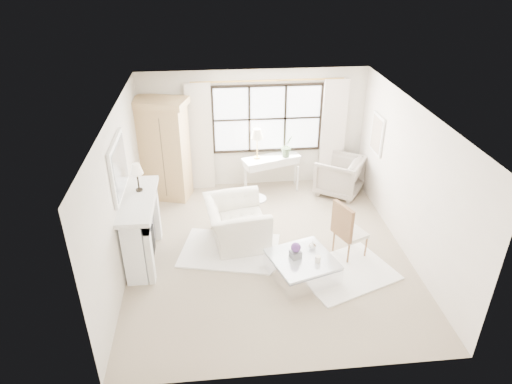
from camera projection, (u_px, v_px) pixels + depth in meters
floor at (268, 251)px, 8.48m from camera, size 5.50×5.50×0.00m
ceiling at (270, 112)px, 7.18m from camera, size 5.50×5.50×0.00m
wall_back at (254, 129)px, 10.23m from camera, size 5.00×0.00×5.00m
wall_front at (298, 295)px, 5.43m from camera, size 5.00×0.00×5.00m
wall_left at (121, 194)px, 7.61m from camera, size 0.00×5.50×5.50m
wall_right at (409, 180)px, 8.05m from camera, size 0.00×5.50×5.50m
window_pane at (267, 119)px, 10.12m from camera, size 2.40×0.02×1.50m
window_frame at (267, 119)px, 10.11m from camera, size 2.50×0.04×1.50m
curtain_rod at (268, 81)px, 9.65m from camera, size 3.30×0.04×0.04m
curtain_left at (200, 138)px, 10.09m from camera, size 0.55×0.10×2.47m
curtain_right at (333, 133)px, 10.36m from camera, size 0.55×0.10×2.47m
fireplace at (140, 229)px, 7.97m from camera, size 0.58×1.66×1.26m
mirror_frame at (118, 168)px, 7.38m from camera, size 0.05×1.15×0.95m
mirror_glass at (120, 168)px, 7.38m from camera, size 0.02×1.00×0.80m
art_frame at (377, 134)px, 9.44m from camera, size 0.04×0.62×0.82m
art_canvas at (376, 134)px, 9.43m from camera, size 0.01×0.52×0.72m
mantel_lamp at (136, 170)px, 7.72m from camera, size 0.22×0.22×0.51m
armoire at (164, 149)px, 9.79m from camera, size 1.27×0.98×2.24m
console_table at (271, 173)px, 10.43m from camera, size 1.38×0.84×0.80m
console_lamp at (257, 135)px, 9.93m from camera, size 0.28×0.28×0.69m
orchid_plant at (287, 146)px, 10.16m from camera, size 0.35×0.33×0.51m
side_table at (257, 206)px, 9.29m from camera, size 0.40×0.40×0.51m
rug_left at (230, 250)px, 8.47m from camera, size 1.99×1.61×0.03m
rug_right at (346, 272)px, 7.91m from camera, size 1.91×1.68×0.03m
club_armchair at (237, 223)px, 8.58m from camera, size 1.26×1.39×0.82m
wingback_chair at (339, 175)px, 10.26m from camera, size 1.30×1.29×0.86m
french_chair at (349, 241)px, 8.24m from camera, size 0.64×0.63×1.08m
coffee_table at (302, 267)px, 7.77m from camera, size 1.26×1.26×0.38m
planter_box at (295, 254)px, 7.65m from camera, size 0.21×0.21×0.12m
planter_flowers at (296, 247)px, 7.58m from camera, size 0.17×0.17×0.17m
pillar_candle at (318, 259)px, 7.54m from camera, size 0.09×0.09×0.12m
coffee_vase at (312, 245)px, 7.87m from camera, size 0.17×0.17×0.14m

